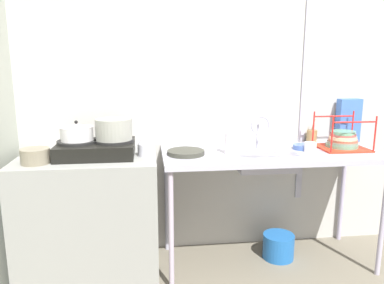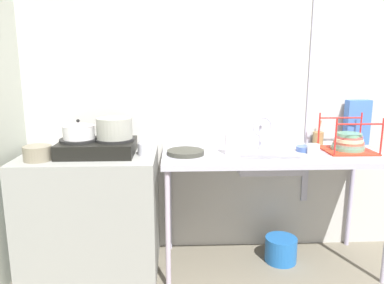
{
  "view_description": "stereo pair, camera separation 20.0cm",
  "coord_description": "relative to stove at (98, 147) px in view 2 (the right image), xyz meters",
  "views": [
    {
      "loc": [
        -0.97,
        -1.36,
        1.53
      ],
      "look_at": [
        -0.66,
        1.24,
        0.98
      ],
      "focal_mm": 34.66,
      "sensor_mm": 36.0,
      "label": 1
    },
    {
      "loc": [
        -0.78,
        -1.38,
        1.53
      ],
      "look_at": [
        -0.66,
        1.24,
        0.98
      ],
      "focal_mm": 34.66,
      "sensor_mm": 36.0,
      "label": 2
    }
  ],
  "objects": [
    {
      "name": "bucket_on_floor",
      "position": [
        1.38,
        0.04,
        -0.85
      ],
      "size": [
        0.25,
        0.25,
        0.2
      ],
      "primitive_type": "cylinder",
      "color": "#1F5DAB",
      "rests_on": "ground"
    },
    {
      "name": "pot_on_left_burner",
      "position": [
        -0.13,
        0.0,
        0.12
      ],
      "size": [
        0.22,
        0.22,
        0.14
      ],
      "color": "silver",
      "rests_on": "stove"
    },
    {
      "name": "faucet",
      "position": [
        1.2,
        0.06,
        0.12
      ],
      "size": [
        0.15,
        0.09,
        0.26
      ],
      "color": "#A9A7B8",
      "rests_on": "counter_sink"
    },
    {
      "name": "cup_by_rack",
      "position": [
        1.56,
        -0.05,
        -0.02
      ],
      "size": [
        0.09,
        0.09,
        0.07
      ],
      "primitive_type": "cylinder",
      "color": "white",
      "rests_on": "counter_sink"
    },
    {
      "name": "counter_sink",
      "position": [
        1.27,
        -0.0,
        -0.12
      ],
      "size": [
        1.61,
        0.65,
        0.9
      ],
      "color": "#A9A7B8",
      "rests_on": "ground"
    },
    {
      "name": "counter_concrete",
      "position": [
        -0.07,
        0.0,
        -0.5
      ],
      "size": [
        0.96,
        0.65,
        0.9
      ],
      "primitive_type": "cube",
      "color": "gray",
      "rests_on": "ground"
    },
    {
      "name": "bottle_by_sink",
      "position": [
        0.95,
        -0.04,
        0.03
      ],
      "size": [
        0.08,
        0.08,
        0.21
      ],
      "color": "white",
      "rests_on": "counter_sink"
    },
    {
      "name": "cereal_box",
      "position": [
        2.02,
        0.27,
        0.12
      ],
      "size": [
        0.2,
        0.09,
        0.36
      ],
      "primitive_type": "cube",
      "rotation": [
        0.0,
        0.0,
        0.07
      ],
      "color": "#3E6BBE",
      "rests_on": "counter_sink"
    },
    {
      "name": "sink_basin",
      "position": [
        1.22,
        -0.05,
        -0.12
      ],
      "size": [
        0.44,
        0.28,
        0.12
      ],
      "primitive_type": "cube",
      "color": "#A9A7B8",
      "rests_on": "counter_sink"
    },
    {
      "name": "stove",
      "position": [
        0.0,
        0.0,
        0.0
      ],
      "size": [
        0.53,
        0.4,
        0.12
      ],
      "color": "black",
      "rests_on": "counter_concrete"
    },
    {
      "name": "small_bowl_on_drainboard",
      "position": [
        1.53,
        0.04,
        -0.04
      ],
      "size": [
        0.15,
        0.15,
        0.04
      ],
      "primitive_type": "cylinder",
      "color": "#445FA5",
      "rests_on": "counter_sink"
    },
    {
      "name": "wall_metal_strip",
      "position": [
        1.64,
        0.32,
        0.51
      ],
      "size": [
        0.05,
        0.01,
        2.13
      ],
      "primitive_type": "cube",
      "color": "#A9A7B8"
    },
    {
      "name": "percolator",
      "position": [
        0.34,
        -0.03,
        0.02
      ],
      "size": [
        0.1,
        0.1,
        0.16
      ],
      "color": "#B9B9C4",
      "rests_on": "counter_concrete"
    },
    {
      "name": "pot_beside_stove",
      "position": [
        -0.37,
        -0.15,
        -0.01
      ],
      "size": [
        0.19,
        0.19,
        0.1
      ],
      "color": "gray",
      "rests_on": "counter_concrete"
    },
    {
      "name": "utensil_jar",
      "position": [
        1.71,
        0.26,
        -0.0
      ],
      "size": [
        0.08,
        0.08,
        0.19
      ],
      "color": "olive",
      "rests_on": "counter_sink"
    },
    {
      "name": "pot_on_right_burner",
      "position": [
        0.13,
        0.0,
        0.13
      ],
      "size": [
        0.25,
        0.25,
        0.15
      ],
      "color": "gray",
      "rests_on": "stove"
    },
    {
      "name": "frying_pan",
      "position": [
        0.63,
        -0.03,
        -0.04
      ],
      "size": [
        0.27,
        0.27,
        0.03
      ],
      "primitive_type": "cylinder",
      "color": "#36362E",
      "rests_on": "counter_sink"
    },
    {
      "name": "wall_back",
      "position": [
        1.34,
        0.38,
        0.38
      ],
      "size": [
        4.74,
        0.1,
        2.66
      ],
      "primitive_type": "cube",
      "color": "#B8B5AE",
      "rests_on": "ground"
    },
    {
      "name": "dish_rack",
      "position": [
        1.84,
        0.02,
        0.0
      ],
      "size": [
        0.35,
        0.33,
        0.27
      ],
      "color": "red",
      "rests_on": "counter_sink"
    }
  ]
}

